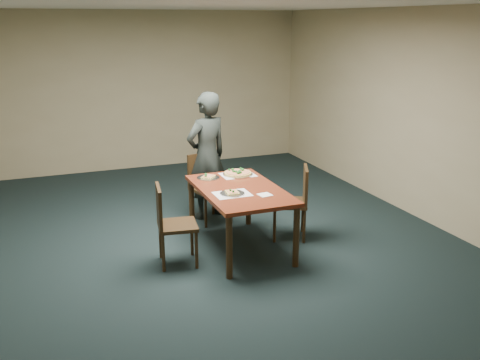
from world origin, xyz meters
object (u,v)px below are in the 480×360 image
object	(u,v)px
chair_far	(206,183)
diner	(207,156)
dining_table	(240,196)
chair_left	(170,221)
slice_plate_near	(232,193)
slice_plate_far	(208,177)
chair_right	(296,198)
pizza_pan	(238,173)

from	to	relation	value
chair_far	diner	size ratio (longest dim) A/B	0.53
dining_table	chair_left	bearing A→B (deg)	-171.86
chair_far	slice_plate_near	size ratio (longest dim) A/B	3.25
dining_table	slice_plate_far	world-z (taller)	slice_plate_far
chair_left	slice_plate_near	world-z (taller)	chair_left
diner	slice_plate_near	distance (m)	1.36
chair_far	slice_plate_far	distance (m)	0.61
chair_right	slice_plate_far	size ratio (longest dim) A/B	3.25
chair_far	chair_right	world-z (taller)	same
chair_far	slice_plate_far	size ratio (longest dim) A/B	3.25
chair_left	slice_plate_near	size ratio (longest dim) A/B	3.25
dining_table	chair_far	size ratio (longest dim) A/B	1.65
chair_far	diner	world-z (taller)	diner
chair_left	diner	distance (m)	1.59
chair_right	slice_plate_far	distance (m)	1.12
slice_plate_far	chair_right	bearing A→B (deg)	-25.49
slice_plate_near	chair_right	bearing A→B (deg)	14.03
slice_plate_near	slice_plate_far	distance (m)	0.70
chair_far	diner	bearing A→B (deg)	47.66
chair_left	slice_plate_far	distance (m)	0.96
dining_table	chair_right	bearing A→B (deg)	4.63
chair_right	pizza_pan	world-z (taller)	chair_right
dining_table	chair_right	size ratio (longest dim) A/B	1.65
dining_table	chair_right	distance (m)	0.78
chair_left	chair_right	size ratio (longest dim) A/B	1.00
chair_right	slice_plate_near	xyz separation A→B (m)	(-0.93, -0.23, 0.25)
dining_table	slice_plate_near	bearing A→B (deg)	-133.35
chair_far	slice_plate_near	world-z (taller)	chair_far
chair_far	slice_plate_near	bearing A→B (deg)	-109.40
chair_far	chair_left	distance (m)	1.44
chair_right	diner	world-z (taller)	diner
diner	chair_far	bearing A→B (deg)	43.87
pizza_pan	slice_plate_near	size ratio (longest dim) A/B	1.35
dining_table	pizza_pan	size ratio (longest dim) A/B	3.98
dining_table	slice_plate_far	size ratio (longest dim) A/B	5.36
diner	slice_plate_far	size ratio (longest dim) A/B	6.17
pizza_pan	chair_far	bearing A→B (deg)	114.70
chair_far	slice_plate_far	bearing A→B (deg)	-120.13
chair_far	slice_plate_near	distance (m)	1.27
dining_table	chair_left	world-z (taller)	chair_left
dining_table	pizza_pan	world-z (taller)	pizza_pan
pizza_pan	slice_plate_far	distance (m)	0.39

